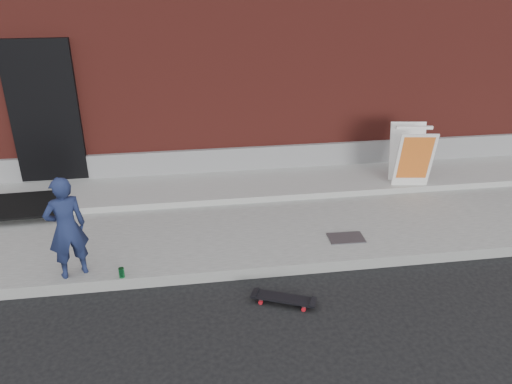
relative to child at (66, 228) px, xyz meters
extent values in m
plane|color=black|center=(1.85, -0.20, -0.78)|extent=(80.00, 80.00, 0.00)
cube|color=slate|center=(1.85, 1.30, -0.70)|extent=(20.00, 3.00, 0.15)
cube|color=gray|center=(1.85, 2.20, -0.58)|extent=(20.00, 1.20, 0.10)
cube|color=maroon|center=(1.85, 6.80, 1.72)|extent=(20.00, 8.00, 5.00)
cube|color=gray|center=(1.85, 2.77, -0.33)|extent=(20.00, 0.10, 0.40)
cube|color=black|center=(-0.75, 2.76, 0.62)|extent=(1.05, 0.12, 2.25)
imported|color=#192247|center=(0.00, 0.00, 0.00)|extent=(0.54, 0.46, 1.25)
cylinder|color=#B0121B|center=(2.66, -0.76, -0.75)|extent=(0.06, 0.05, 0.05)
cylinder|color=#B0121B|center=(2.60, -0.90, -0.75)|extent=(0.06, 0.05, 0.05)
cylinder|color=#B0121B|center=(2.20, -0.56, -0.75)|extent=(0.06, 0.05, 0.05)
cylinder|color=#B0121B|center=(2.14, -0.71, -0.75)|extent=(0.06, 0.05, 0.05)
cube|color=#BCBDC2|center=(2.63, -0.83, -0.72)|extent=(0.10, 0.16, 0.02)
cube|color=#BCBDC2|center=(2.17, -0.63, -0.72)|extent=(0.10, 0.16, 0.02)
cube|color=black|center=(2.40, -0.73, -0.70)|extent=(0.73, 0.45, 0.01)
cube|color=white|center=(4.94, 1.59, -0.06)|extent=(0.61, 0.34, 0.94)
cube|color=white|center=(5.01, 2.01, -0.06)|extent=(0.61, 0.34, 0.94)
cube|color=yellow|center=(4.94, 1.57, -0.11)|extent=(0.50, 0.26, 0.75)
cube|color=white|center=(4.98, 1.80, 0.41)|extent=(0.58, 0.13, 0.05)
cylinder|color=#1A823D|center=(0.57, -0.15, -0.56)|extent=(0.08, 0.08, 0.12)
cube|color=black|center=(-1.05, 1.80, -0.51)|extent=(1.15, 0.94, 0.03)
cube|color=#515156|center=(3.47, 0.34, -0.62)|extent=(0.48, 0.32, 0.01)
camera|label=1|loc=(1.41, -5.27, 2.74)|focal=35.00mm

